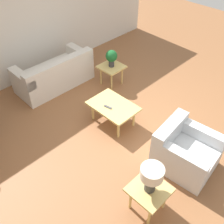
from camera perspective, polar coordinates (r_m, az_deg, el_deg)
ground_plane at (r=5.07m, az=4.59°, el=-3.94°), size 14.00×14.00×0.00m
wall_right at (r=6.38m, az=-17.01°, el=19.14°), size 0.12×7.20×2.70m
sofa at (r=6.15m, az=-12.29°, el=7.95°), size 0.83×1.74×0.75m
armchair at (r=4.46m, az=15.45°, el=-8.27°), size 0.98×0.90×0.75m
coffee_table at (r=4.97m, az=0.22°, el=1.03°), size 0.91×0.64×0.43m
side_table_plant at (r=6.00m, az=-0.11°, el=9.34°), size 0.51×0.51×0.48m
side_table_lamp at (r=3.78m, az=8.02°, el=-16.84°), size 0.51×0.51×0.48m
potted_plant at (r=5.84m, az=-0.11°, el=11.93°), size 0.26×0.26×0.39m
table_lamp at (r=3.47m, az=8.61°, el=-13.58°), size 0.31×0.31×0.45m
remote_control at (r=4.88m, az=-0.90°, el=1.11°), size 0.16×0.07×0.02m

